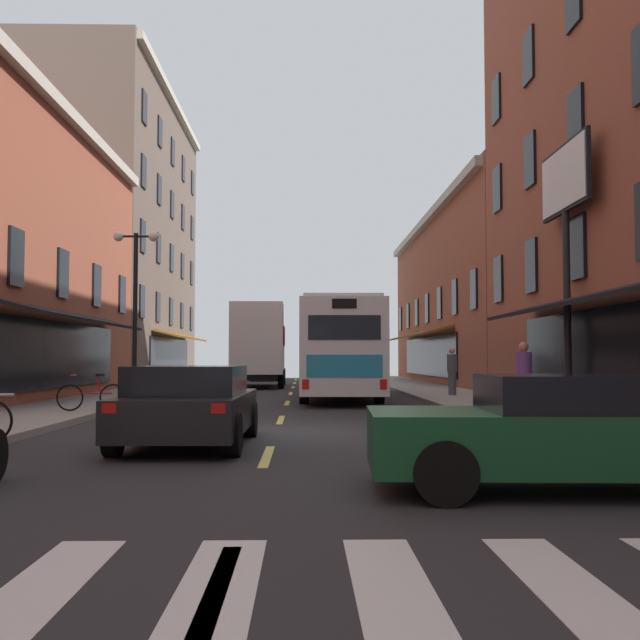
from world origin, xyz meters
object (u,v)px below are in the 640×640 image
at_px(sedan_far, 189,405).
at_px(sedan_near, 591,430).
at_px(pedestrian_far, 452,371).
at_px(transit_bus, 339,349).
at_px(sedan_mid, 266,369).
at_px(pedestrian_mid, 524,377).
at_px(billboard_sign, 565,205).
at_px(street_lamp_twin, 135,306).
at_px(box_truck, 260,346).
at_px(bicycle_near, 92,396).

bearing_deg(sedan_far, sedan_near, -40.78).
relative_size(sedan_near, pedestrian_far, 2.86).
bearing_deg(transit_bus, pedestrian_far, -5.30).
bearing_deg(sedan_mid, pedestrian_mid, -76.59).
relative_size(transit_bus, sedan_mid, 2.59).
distance_m(sedan_near, sedan_mid, 40.44).
xyz_separation_m(billboard_sign, street_lamp_twin, (-11.75, 4.95, -2.20)).
xyz_separation_m(transit_bus, pedestrian_far, (3.99, -0.37, -0.75)).
xyz_separation_m(box_truck, pedestrian_far, (7.43, -10.89, -1.05)).
height_order(transit_bus, bicycle_near, transit_bus).
bearing_deg(bicycle_near, pedestrian_far, 36.65).
distance_m(sedan_near, pedestrian_mid, 9.11).
bearing_deg(transit_bus, sedan_mid, 99.71).
bearing_deg(sedan_far, pedestrian_far, 63.11).
relative_size(pedestrian_mid, pedestrian_far, 1.00).
bearing_deg(street_lamp_twin, billboard_sign, -22.84).
xyz_separation_m(box_truck, sedan_near, (5.31, -29.22, -1.39)).
xyz_separation_m(bicycle_near, pedestrian_mid, (10.24, -1.64, 0.50)).
xyz_separation_m(sedan_mid, street_lamp_twin, (-2.83, -24.83, 2.34)).
height_order(sedan_mid, pedestrian_far, pedestrian_far).
distance_m(billboard_sign, transit_bus, 10.54).
bearing_deg(street_lamp_twin, pedestrian_far, 16.52).
distance_m(transit_bus, bicycle_near, 10.48).
distance_m(sedan_mid, street_lamp_twin, 25.10).
distance_m(transit_bus, pedestrian_mid, 10.53).
relative_size(sedan_near, pedestrian_mid, 2.86).
relative_size(sedan_near, sedan_far, 1.12).
relative_size(sedan_far, bicycle_near, 2.48).
relative_size(sedan_far, pedestrian_mid, 2.54).
distance_m(billboard_sign, street_lamp_twin, 12.94).
distance_m(box_truck, pedestrian_far, 13.22).
height_order(sedan_near, bicycle_near, sedan_near).
distance_m(billboard_sign, pedestrian_mid, 4.71).
bearing_deg(sedan_near, pedestrian_far, 83.38).
xyz_separation_m(transit_bus, box_truck, (-3.44, 10.51, 0.30)).
xyz_separation_m(box_truck, sedan_far, (0.32, -24.91, -1.37)).
bearing_deg(bicycle_near, transit_bus, 51.58).
bearing_deg(street_lamp_twin, sedan_mid, 83.50).
relative_size(sedan_far, street_lamp_twin, 0.81).
xyz_separation_m(sedan_near, pedestrian_far, (2.13, 18.33, 0.34)).
bearing_deg(street_lamp_twin, transit_bus, 28.21).
height_order(sedan_far, street_lamp_twin, street_lamp_twin).
bearing_deg(pedestrian_far, bicycle_near, 113.35).
bearing_deg(transit_bus, street_lamp_twin, -151.79).
bearing_deg(billboard_sign, pedestrian_far, 99.00).
distance_m(transit_bus, sedan_far, 14.77).
distance_m(bicycle_near, pedestrian_far, 13.05).
bearing_deg(pedestrian_mid, sedan_far, -108.30).
relative_size(box_truck, sedan_far, 1.91).
distance_m(bicycle_near, pedestrian_mid, 10.38).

